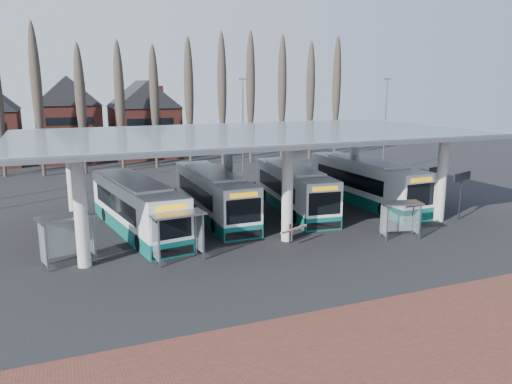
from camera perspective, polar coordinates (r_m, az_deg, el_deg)
name	(u,v)px	position (r m, az deg, el deg)	size (l,w,h in m)	color
ground	(305,253)	(29.25, 5.67, -6.90)	(140.00, 140.00, 0.00)	black
brick_strip	(461,353)	(20.35, 22.34, -16.68)	(70.00, 10.00, 0.03)	brown
station_canopy	(254,141)	(35.12, -0.26, 5.89)	(32.00, 16.00, 6.34)	beige
poplar_row	(172,91)	(58.85, -9.60, 11.28)	(45.10, 1.10, 14.50)	#473D33
townhouse_row	(27,114)	(68.52, -24.71, 8.08)	(36.80, 10.30, 12.25)	maroon
lamp_post_b	(243,124)	(54.02, -1.52, 7.72)	(0.80, 0.16, 10.17)	slate
lamp_post_c	(385,125)	(55.50, 14.54, 7.46)	(0.80, 0.16, 10.17)	slate
bus_0	(137,207)	(33.79, -13.49, -1.70)	(4.52, 12.62, 3.44)	white
bus_1	(213,195)	(36.52, -4.88, -0.39)	(2.65, 12.31, 3.42)	white
bus_2	(293,189)	(38.70, 4.26, 0.31)	(4.00, 12.38, 3.38)	white
bus_3	(365,183)	(41.67, 12.32, 1.05)	(3.08, 12.95, 3.58)	white
shelter_0	(66,228)	(28.72, -20.89, -3.90)	(3.20, 2.16, 2.71)	gray
shelter_1	(177,225)	(27.72, -9.04, -3.80)	(3.05, 1.75, 2.71)	gray
shelter_2	(400,212)	(32.75, 16.14, -2.16)	(2.73, 1.83, 2.32)	gray
info_sign_0	(462,180)	(38.25, 22.46, 1.24)	(2.22, 0.89, 3.43)	black
info_sign_1	(438,173)	(42.67, 20.06, 2.09)	(2.06, 0.58, 3.10)	black
barrier	(293,230)	(30.24, 4.26, -4.38)	(2.22, 1.14, 1.20)	black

